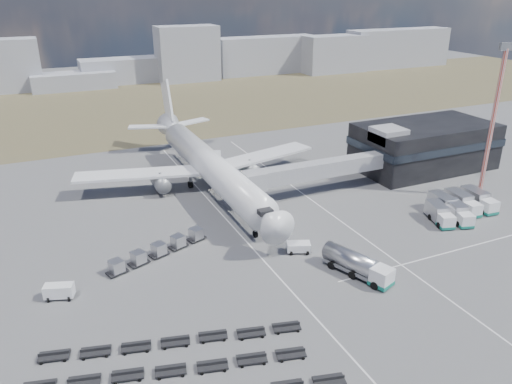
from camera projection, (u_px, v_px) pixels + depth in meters
name	position (u px, v px, depth m)	size (l,w,h in m)	color
ground	(280.00, 263.00, 74.24)	(420.00, 420.00, 0.00)	#565659
grass_strip	(131.00, 108.00, 166.66)	(420.00, 90.00, 0.01)	#4C442E
lane_markings	(326.00, 241.00, 80.47)	(47.12, 110.00, 0.01)	silver
terminal	(424.00, 145.00, 110.48)	(30.40, 16.40, 11.00)	black
jet_bridge	(306.00, 172.00, 95.48)	(30.30, 3.80, 7.05)	#939399
airliner	(207.00, 163.00, 99.39)	(51.59, 64.53, 17.62)	white
skyline	(87.00, 65.00, 194.01)	(325.39, 25.26, 23.87)	#989AA6
fuel_tanker	(357.00, 264.00, 70.41)	(6.20, 11.00, 3.46)	white
pushback_tug	(298.00, 247.00, 76.85)	(3.59, 2.02, 1.58)	white
utility_van	(59.00, 292.00, 65.45)	(3.74, 1.69, 2.04)	white
catering_truck	(215.00, 162.00, 110.77)	(4.94, 7.43, 3.16)	white
service_trucks_near	(449.00, 214.00, 86.42)	(7.64, 8.42, 2.84)	white
service_trucks_far	(463.00, 203.00, 90.38)	(10.67, 8.43, 3.06)	white
uld_row	(159.00, 249.00, 75.58)	(16.83, 7.69, 1.90)	black
floodlight_mast	(492.00, 124.00, 91.82)	(2.76, 2.23, 28.94)	red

